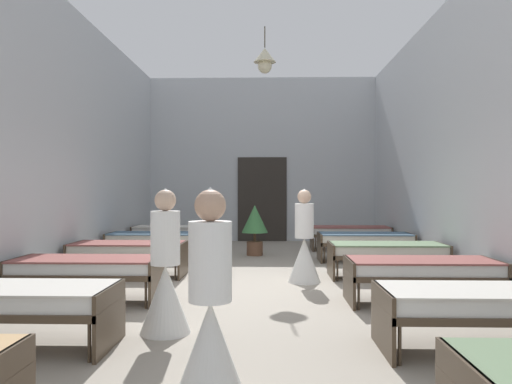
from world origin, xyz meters
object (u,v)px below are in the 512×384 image
at_px(bed_left_row_5, 173,231).
at_px(nurse_near_aisle, 210,326).
at_px(bed_left_row_4, 155,239).
at_px(nurse_far_aisle, 304,249).
at_px(bed_right_row_3, 387,251).
at_px(bed_right_row_1, 486,304).
at_px(bed_left_row_2, 87,268).
at_px(bed_left_row_3, 129,250).
at_px(potted_plant, 255,224).
at_px(bed_left_row_1, 11,301).
at_px(bed_right_row_2, 422,270).
at_px(bed_right_row_4, 365,240).
at_px(bed_right_row_5, 350,232).
at_px(nurse_mid_aisle, 165,281).

bearing_deg(bed_left_row_5, nurse_near_aisle, -77.13).
height_order(bed_left_row_4, nurse_far_aisle, nurse_far_aisle).
bearing_deg(nurse_far_aisle, bed_right_row_3, 52.07).
relative_size(bed_right_row_1, bed_left_row_5, 1.00).
bearing_deg(bed_right_row_3, bed_left_row_2, -156.43).
xyz_separation_m(bed_right_row_1, nurse_far_aisle, (-1.41, 3.35, 0.09)).
height_order(bed_right_row_3, bed_left_row_4, same).
bearing_deg(bed_left_row_4, bed_left_row_3, -90.00).
distance_m(bed_left_row_5, potted_plant, 2.33).
xyz_separation_m(bed_right_row_3, bed_left_row_5, (-4.36, 3.80, 0.00)).
bearing_deg(bed_left_row_1, bed_left_row_4, 90.00).
height_order(bed_right_row_2, bed_right_row_4, same).
bearing_deg(potted_plant, bed_right_row_2, -63.70).
bearing_deg(bed_right_row_2, bed_left_row_1, -156.43).
relative_size(bed_left_row_5, bed_right_row_5, 1.00).
relative_size(bed_right_row_3, nurse_far_aisle, 1.28).
distance_m(bed_left_row_2, bed_right_row_2, 4.36).
bearing_deg(bed_left_row_4, nurse_near_aisle, -73.71).
distance_m(bed_right_row_2, nurse_far_aisle, 2.02).
xyz_separation_m(bed_right_row_2, nurse_far_aisle, (-1.41, 1.45, 0.09)).
height_order(bed_left_row_3, bed_right_row_3, same).
xyz_separation_m(bed_right_row_3, nurse_near_aisle, (-2.36, -4.92, 0.09)).
height_order(bed_left_row_1, nurse_near_aisle, nurse_near_aisle).
height_order(bed_left_row_4, bed_right_row_5, same).
height_order(bed_right_row_1, bed_right_row_3, same).
xyz_separation_m(bed_left_row_5, nurse_near_aisle, (1.99, -8.72, 0.09)).
distance_m(bed_left_row_4, bed_left_row_5, 1.90).
xyz_separation_m(bed_right_row_2, bed_left_row_3, (-4.36, 1.90, 0.00)).
relative_size(bed_right_row_2, bed_right_row_4, 1.00).
bearing_deg(bed_right_row_5, bed_right_row_2, -90.00).
height_order(bed_left_row_4, bed_right_row_4, same).
distance_m(bed_right_row_4, nurse_near_aisle, 7.22).
relative_size(bed_left_row_4, bed_right_row_5, 1.00).
bearing_deg(nurse_near_aisle, bed_left_row_2, 50.45).
relative_size(bed_left_row_2, bed_right_row_5, 1.00).
bearing_deg(bed_left_row_1, bed_right_row_4, 52.61).
relative_size(nurse_far_aisle, potted_plant, 1.32).
bearing_deg(bed_left_row_1, bed_left_row_3, 90.00).
xyz_separation_m(bed_left_row_2, bed_right_row_5, (4.36, 5.70, 0.00)).
bearing_deg(nurse_mid_aisle, bed_left_row_5, 48.82).
distance_m(bed_left_row_2, bed_right_row_4, 5.78).
bearing_deg(bed_right_row_5, bed_right_row_3, -90.00).
bearing_deg(bed_left_row_1, nurse_near_aisle, -29.29).
distance_m(bed_left_row_2, bed_left_row_3, 1.90).
bearing_deg(bed_right_row_5, potted_plant, -155.28).
bearing_deg(bed_left_row_3, bed_left_row_4, 90.00).
bearing_deg(bed_left_row_4, bed_left_row_2, -90.00).
xyz_separation_m(bed_right_row_1, nurse_near_aisle, (-2.36, -1.12, 0.09)).
relative_size(bed_right_row_4, bed_left_row_5, 1.00).
height_order(bed_left_row_2, bed_left_row_4, same).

